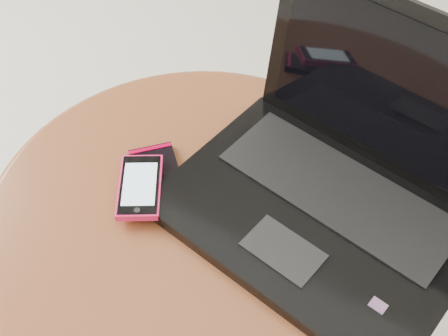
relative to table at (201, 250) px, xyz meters
The scene contains 4 objects.
table is the anchor object (origin of this frame).
laptop 0.24m from the table, 36.43° to the left, with size 0.42×0.36×0.26m.
phone_black 0.13m from the table, behind, with size 0.14×0.13×0.01m.
phone_pink 0.15m from the table, 165.54° to the right, with size 0.11×0.12×0.01m.
Camera 1 is at (0.26, -0.39, 1.13)m, focal length 46.96 mm.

